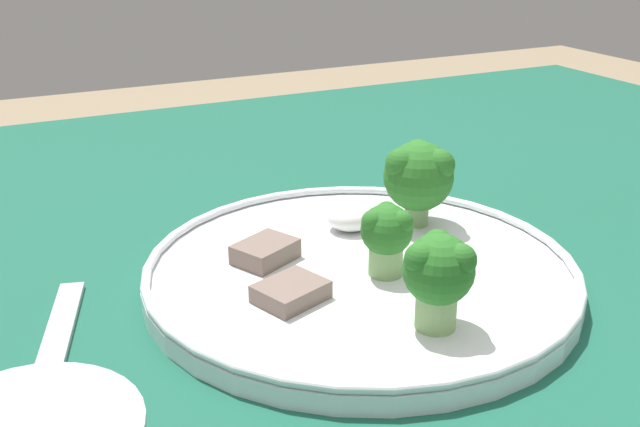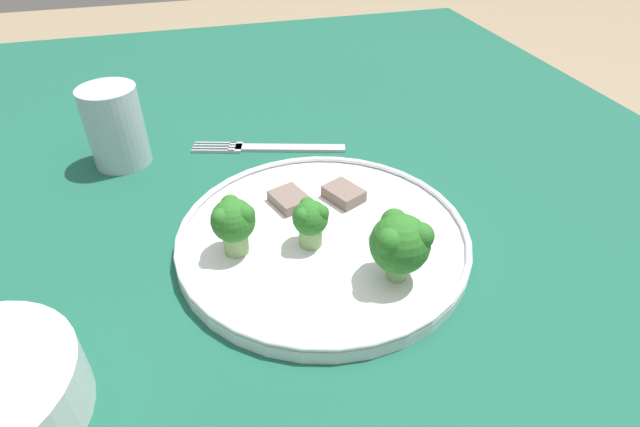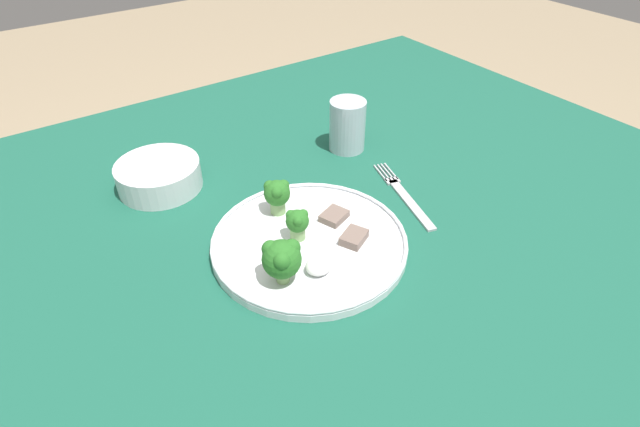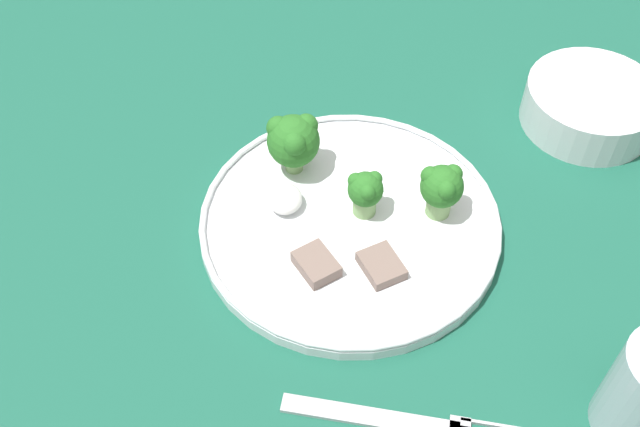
# 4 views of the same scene
# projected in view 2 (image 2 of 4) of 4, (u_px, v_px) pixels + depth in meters

# --- Properties ---
(table) EXTENTS (1.38, 1.13, 0.73)m
(table) POSITION_uv_depth(u_px,v_px,m) (270.00, 277.00, 0.57)
(table) COLOR #195642
(table) RESTS_ON ground_plane
(dinner_plate) EXTENTS (0.28, 0.28, 0.02)m
(dinner_plate) POSITION_uv_depth(u_px,v_px,m) (323.00, 237.00, 0.48)
(dinner_plate) COLOR white
(dinner_plate) RESTS_ON table
(fork) EXTENTS (0.07, 0.19, 0.00)m
(fork) POSITION_uv_depth(u_px,v_px,m) (270.00, 148.00, 0.64)
(fork) COLOR #B2B2B7
(fork) RESTS_ON table
(drinking_glass) EXTENTS (0.07, 0.07, 0.09)m
(drinking_glass) POSITION_uv_depth(u_px,v_px,m) (116.00, 131.00, 0.59)
(drinking_glass) COLOR #B2C1CC
(drinking_glass) RESTS_ON table
(broccoli_floret_near_rim_left) EXTENTS (0.03, 0.03, 0.05)m
(broccoli_floret_near_rim_left) POSITION_uv_depth(u_px,v_px,m) (310.00, 220.00, 0.45)
(broccoli_floret_near_rim_left) COLOR #7FA866
(broccoli_floret_near_rim_left) RESTS_ON dinner_plate
(broccoli_floret_center_left) EXTENTS (0.04, 0.04, 0.06)m
(broccoli_floret_center_left) POSITION_uv_depth(u_px,v_px,m) (233.00, 222.00, 0.44)
(broccoli_floret_center_left) COLOR #7FA866
(broccoli_floret_center_left) RESTS_ON dinner_plate
(broccoli_floret_back_left) EXTENTS (0.05, 0.05, 0.06)m
(broccoli_floret_back_left) POSITION_uv_depth(u_px,v_px,m) (400.00, 242.00, 0.41)
(broccoli_floret_back_left) COLOR #7FA866
(broccoli_floret_back_left) RESTS_ON dinner_plate
(meat_slice_front_slice) EXTENTS (0.05, 0.04, 0.01)m
(meat_slice_front_slice) POSITION_uv_depth(u_px,v_px,m) (345.00, 196.00, 0.52)
(meat_slice_front_slice) COLOR #756056
(meat_slice_front_slice) RESTS_ON dinner_plate
(meat_slice_middle_slice) EXTENTS (0.05, 0.04, 0.01)m
(meat_slice_middle_slice) POSITION_uv_depth(u_px,v_px,m) (289.00, 199.00, 0.52)
(meat_slice_middle_slice) COLOR #756056
(meat_slice_middle_slice) RESTS_ON dinner_plate
(sauce_dollop) EXTENTS (0.04, 0.03, 0.02)m
(sauce_dollop) POSITION_uv_depth(u_px,v_px,m) (390.00, 232.00, 0.47)
(sauce_dollop) COLOR white
(sauce_dollop) RESTS_ON dinner_plate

